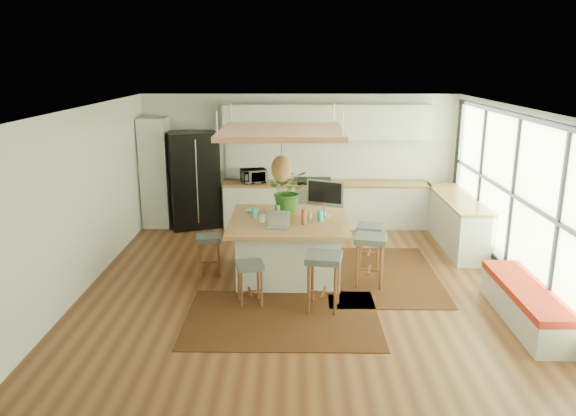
{
  "coord_description": "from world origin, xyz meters",
  "views": [
    {
      "loc": [
        -0.09,
        -7.95,
        3.37
      ],
      "look_at": [
        -0.2,
        0.5,
        1.1
      ],
      "focal_mm": 34.49,
      "sensor_mm": 36.0,
      "label": 1
    }
  ],
  "objects_px": {
    "stool_near_left": "(250,281)",
    "stool_right_back": "(369,245)",
    "stool_left_side": "(209,253)",
    "stool_right_front": "(370,263)",
    "laptop": "(278,220)",
    "stool_near_right": "(324,285)",
    "island": "(289,247)",
    "monitor": "(325,199)",
    "island_plant": "(288,195)",
    "fridge": "(193,182)",
    "microwave": "(254,175)"
  },
  "relations": [
    {
      "from": "stool_near_right",
      "to": "stool_right_front",
      "type": "bearing_deg",
      "value": 49.11
    },
    {
      "from": "island",
      "to": "island_plant",
      "type": "distance_m",
      "value": 0.88
    },
    {
      "from": "stool_near_left",
      "to": "stool_right_back",
      "type": "xyz_separation_m",
      "value": [
        1.89,
        1.57,
        0.0
      ]
    },
    {
      "from": "fridge",
      "to": "island_plant",
      "type": "relative_size",
      "value": 2.76
    },
    {
      "from": "stool_near_left",
      "to": "monitor",
      "type": "xyz_separation_m",
      "value": [
        1.11,
        1.41,
        0.83
      ]
    },
    {
      "from": "fridge",
      "to": "stool_right_back",
      "type": "height_order",
      "value": "fridge"
    },
    {
      "from": "island",
      "to": "fridge",
      "type": "bearing_deg",
      "value": 126.45
    },
    {
      "from": "stool_right_back",
      "to": "stool_left_side",
      "type": "bearing_deg",
      "value": -170.82
    },
    {
      "from": "stool_near_left",
      "to": "stool_left_side",
      "type": "height_order",
      "value": "stool_left_side"
    },
    {
      "from": "stool_left_side",
      "to": "monitor",
      "type": "distance_m",
      "value": 2.06
    },
    {
      "from": "laptop",
      "to": "monitor",
      "type": "distance_m",
      "value": 1.04
    },
    {
      "from": "fridge",
      "to": "laptop",
      "type": "bearing_deg",
      "value": -80.69
    },
    {
      "from": "laptop",
      "to": "microwave",
      "type": "xyz_separation_m",
      "value": [
        -0.59,
        3.17,
        0.05
      ]
    },
    {
      "from": "stool_near_right",
      "to": "stool_left_side",
      "type": "bearing_deg",
      "value": 144.25
    },
    {
      "from": "stool_near_left",
      "to": "stool_near_right",
      "type": "relative_size",
      "value": 0.78
    },
    {
      "from": "monitor",
      "to": "stool_right_back",
      "type": "bearing_deg",
      "value": 35.26
    },
    {
      "from": "stool_near_left",
      "to": "stool_near_right",
      "type": "xyz_separation_m",
      "value": [
        1.03,
        -0.14,
        0.0
      ]
    },
    {
      "from": "island",
      "to": "microwave",
      "type": "distance_m",
      "value": 2.87
    },
    {
      "from": "monitor",
      "to": "microwave",
      "type": "height_order",
      "value": "monitor"
    },
    {
      "from": "laptop",
      "to": "stool_near_left",
      "type": "bearing_deg",
      "value": -109.52
    },
    {
      "from": "stool_right_back",
      "to": "monitor",
      "type": "distance_m",
      "value": 1.15
    },
    {
      "from": "stool_left_side",
      "to": "fridge",
      "type": "bearing_deg",
      "value": 104.8
    },
    {
      "from": "stool_left_side",
      "to": "stool_right_front",
      "type": "bearing_deg",
      "value": -9.31
    },
    {
      "from": "island",
      "to": "stool_near_left",
      "type": "bearing_deg",
      "value": -114.71
    },
    {
      "from": "stool_right_back",
      "to": "island_plant",
      "type": "xyz_separation_m",
      "value": [
        -1.37,
        0.05,
        0.85
      ]
    },
    {
      "from": "island",
      "to": "stool_near_right",
      "type": "height_order",
      "value": "island"
    },
    {
      "from": "fridge",
      "to": "island",
      "type": "xyz_separation_m",
      "value": [
        2.0,
        -2.71,
        -0.46
      ]
    },
    {
      "from": "stool_right_front",
      "to": "fridge",
      "type": "bearing_deg",
      "value": 136.06
    },
    {
      "from": "fridge",
      "to": "island",
      "type": "height_order",
      "value": "fridge"
    },
    {
      "from": "stool_near_left",
      "to": "stool_left_side",
      "type": "relative_size",
      "value": 0.96
    },
    {
      "from": "stool_near_right",
      "to": "monitor",
      "type": "distance_m",
      "value": 1.76
    },
    {
      "from": "island",
      "to": "stool_right_front",
      "type": "height_order",
      "value": "island"
    },
    {
      "from": "fridge",
      "to": "stool_near_right",
      "type": "xyz_separation_m",
      "value": [
        2.5,
        -4.0,
        -0.57
      ]
    },
    {
      "from": "stool_right_back",
      "to": "island_plant",
      "type": "bearing_deg",
      "value": 177.99
    },
    {
      "from": "fridge",
      "to": "laptop",
      "type": "relative_size",
      "value": 5.5
    },
    {
      "from": "stool_right_back",
      "to": "microwave",
      "type": "xyz_separation_m",
      "value": [
        -2.1,
        2.28,
        0.74
      ]
    },
    {
      "from": "stool_near_left",
      "to": "stool_near_right",
      "type": "bearing_deg",
      "value": -7.49
    },
    {
      "from": "stool_near_right",
      "to": "island_plant",
      "type": "distance_m",
      "value": 2.02
    },
    {
      "from": "island_plant",
      "to": "laptop",
      "type": "bearing_deg",
      "value": -98.81
    },
    {
      "from": "stool_left_side",
      "to": "island",
      "type": "bearing_deg",
      "value": 0.46
    },
    {
      "from": "stool_right_front",
      "to": "laptop",
      "type": "xyz_separation_m",
      "value": [
        -1.41,
        -0.05,
        0.7
      ]
    },
    {
      "from": "fridge",
      "to": "stool_near_left",
      "type": "relative_size",
      "value": 3.15
    },
    {
      "from": "laptop",
      "to": "monitor",
      "type": "relative_size",
      "value": 0.57
    },
    {
      "from": "fridge",
      "to": "stool_left_side",
      "type": "distance_m",
      "value": 2.87
    },
    {
      "from": "stool_right_front",
      "to": "stool_near_right",
      "type": "bearing_deg",
      "value": -130.89
    },
    {
      "from": "island",
      "to": "laptop",
      "type": "distance_m",
      "value": 0.77
    },
    {
      "from": "stool_near_left",
      "to": "laptop",
      "type": "xyz_separation_m",
      "value": [
        0.37,
        0.68,
        0.7
      ]
    },
    {
      "from": "stool_near_right",
      "to": "island_plant",
      "type": "xyz_separation_m",
      "value": [
        -0.51,
        1.76,
        0.85
      ]
    },
    {
      "from": "stool_right_front",
      "to": "microwave",
      "type": "xyz_separation_m",
      "value": [
        -1.99,
        3.12,
        0.74
      ]
    },
    {
      "from": "island",
      "to": "stool_right_back",
      "type": "relative_size",
      "value": 2.61
    }
  ]
}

